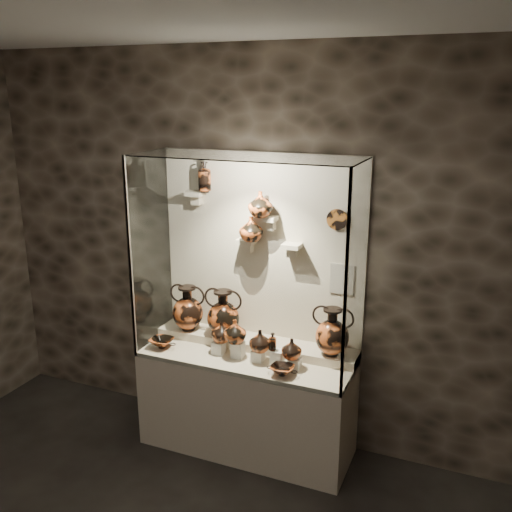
{
  "coord_description": "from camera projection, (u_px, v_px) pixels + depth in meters",
  "views": [
    {
      "loc": [
        1.66,
        -1.59,
        2.85
      ],
      "look_at": [
        0.06,
        2.24,
        1.64
      ],
      "focal_mm": 40.0,
      "sensor_mm": 36.0,
      "label": 1
    }
  ],
  "objects": [
    {
      "name": "rear_tier",
      "position": [
        255.0,
        344.0,
        4.66
      ],
      "size": [
        1.7,
        0.25,
        0.1
      ],
      "primitive_type": "cube",
      "color": "#C2B297",
      "rests_on": "plinth"
    },
    {
      "name": "amphora_left",
      "position": [
        188.0,
        308.0,
        4.78
      ],
      "size": [
        0.33,
        0.33,
        0.39
      ],
      "primitive_type": null,
      "rotation": [
        0.0,
        0.0,
        0.06
      ],
      "color": "#BB5423",
      "rests_on": "rear_tier"
    },
    {
      "name": "ovoid_vase_b",
      "position": [
        261.0,
        204.0,
        4.34
      ],
      "size": [
        0.21,
        0.21,
        0.2
      ],
      "primitive_type": "imported",
      "rotation": [
        0.0,
        0.0,
        -0.11
      ],
      "color": "#BA4F20",
      "rests_on": "bracket_cb"
    },
    {
      "name": "plinth",
      "position": [
        247.0,
        404.0,
        4.63
      ],
      "size": [
        1.7,
        0.6,
        0.8
      ],
      "primitive_type": "cube",
      "color": "beige",
      "rests_on": "floor"
    },
    {
      "name": "jug_c",
      "position": [
        260.0,
        341.0,
        4.36
      ],
      "size": [
        0.17,
        0.17,
        0.17
      ],
      "primitive_type": "imported",
      "rotation": [
        0.0,
        0.0,
        -0.03
      ],
      "color": "#BB5423",
      "rests_on": "pedestal_c"
    },
    {
      "name": "frame_post_right",
      "position": [
        346.0,
        289.0,
        3.73
      ],
      "size": [
        0.02,
        0.02,
        1.6
      ],
      "primitive_type": "cube",
      "color": "gray",
      "rests_on": "plinth"
    },
    {
      "name": "amphora_right",
      "position": [
        332.0,
        332.0,
        4.32
      ],
      "size": [
        0.33,
        0.33,
        0.38
      ],
      "primitive_type": null,
      "rotation": [
        0.0,
        0.0,
        0.08
      ],
      "color": "#BB5423",
      "rests_on": "rear_tier"
    },
    {
      "name": "pedestal_d",
      "position": [
        277.0,
        357.0,
        4.35
      ],
      "size": [
        0.09,
        0.09,
        0.12
      ],
      "primitive_type": "cube",
      "color": "silver",
      "rests_on": "front_tier"
    },
    {
      "name": "glass_top",
      "position": [
        246.0,
        156.0,
        4.08
      ],
      "size": [
        1.7,
        0.6,
        0.01
      ],
      "primitive_type": "cube",
      "color": "white",
      "rests_on": "back_panel"
    },
    {
      "name": "ovoid_vase_a",
      "position": [
        251.0,
        229.0,
        4.43
      ],
      "size": [
        0.24,
        0.24,
        0.2
      ],
      "primitive_type": "imported",
      "rotation": [
        0.0,
        0.0,
        0.39
      ],
      "color": "#BA4F20",
      "rests_on": "bracket_ca"
    },
    {
      "name": "kylix_right",
      "position": [
        282.0,
        370.0,
        4.19
      ],
      "size": [
        0.28,
        0.26,
        0.09
      ],
      "primitive_type": null,
      "rotation": [
        0.0,
        0.0,
        -0.39
      ],
      "color": "#BB5423",
      "rests_on": "front_tier"
    },
    {
      "name": "glass_right",
      "position": [
        357.0,
        276.0,
        3.99
      ],
      "size": [
        0.01,
        0.6,
        1.6
      ],
      "primitive_type": "cube",
      "color": "white",
      "rests_on": "plinth"
    },
    {
      "name": "wall_plate",
      "position": [
        337.0,
        220.0,
        4.24
      ],
      "size": [
        0.16,
        0.02,
        0.16
      ],
      "primitive_type": "cylinder",
      "rotation": [
        1.57,
        0.0,
        0.0
      ],
      "color": "#AC5F21",
      "rests_on": "back_panel"
    },
    {
      "name": "pedestal_b",
      "position": [
        238.0,
        349.0,
        4.47
      ],
      "size": [
        0.09,
        0.09,
        0.13
      ],
      "primitive_type": "cube",
      "color": "silver",
      "rests_on": "front_tier"
    },
    {
      "name": "lekythos_small",
      "position": [
        273.0,
        341.0,
        4.31
      ],
      "size": [
        0.08,
        0.08,
        0.16
      ],
      "primitive_type": null,
      "rotation": [
        0.0,
        0.0,
        -0.09
      ],
      "color": "#BA4F20",
      "rests_on": "pedestal_d"
    },
    {
      "name": "jug_e",
      "position": [
        292.0,
        349.0,
        4.27
      ],
      "size": [
        0.19,
        0.19,
        0.16
      ],
      "primitive_type": "imported",
      "rotation": [
        0.0,
        0.0,
        -0.28
      ],
      "color": "#BB5423",
      "rests_on": "pedestal_e"
    },
    {
      "name": "kylix_left",
      "position": [
        162.0,
        342.0,
        4.64
      ],
      "size": [
        0.28,
        0.25,
        0.1
      ],
      "primitive_type": null,
      "rotation": [
        0.0,
        0.0,
        0.2
      ],
      "color": "#BA4F20",
      "rests_on": "front_tier"
    },
    {
      "name": "glass_front",
      "position": [
        229.0,
        274.0,
        4.04
      ],
      "size": [
        1.7,
        0.01,
        1.6
      ],
      "primitive_type": "cube",
      "color": "white",
      "rests_on": "plinth"
    },
    {
      "name": "info_placard",
      "position": [
        341.0,
        279.0,
        4.35
      ],
      "size": [
        0.18,
        0.01,
        0.24
      ],
      "primitive_type": "cube",
      "color": "beige",
      "rests_on": "back_panel"
    },
    {
      "name": "bracket_ul",
      "position": [
        195.0,
        194.0,
        4.59
      ],
      "size": [
        0.14,
        0.12,
        0.04
      ],
      "primitive_type": "cube",
      "color": "beige",
      "rests_on": "back_panel"
    },
    {
      "name": "front_tier",
      "position": [
        247.0,
        357.0,
        4.52
      ],
      "size": [
        1.68,
        0.58,
        0.03
      ],
      "primitive_type": "cube",
      "color": "#C2B297",
      "rests_on": "plinth"
    },
    {
      "name": "pedestal_a",
      "position": [
        219.0,
        348.0,
        4.54
      ],
      "size": [
        0.09,
        0.09,
        0.1
      ],
      "primitive_type": "cube",
      "color": "silver",
      "rests_on": "front_tier"
    },
    {
      "name": "jug_b",
      "position": [
        235.0,
        331.0,
        4.42
      ],
      "size": [
        0.18,
        0.18,
        0.19
      ],
      "primitive_type": "imported",
      "rotation": [
        0.0,
        0.0,
        -0.0
      ],
      "color": "#BA4F20",
      "rests_on": "pedestal_b"
    },
    {
      "name": "glass_left",
      "position": [
        151.0,
        251.0,
        4.61
      ],
      "size": [
        0.01,
        0.6,
        1.6
      ],
      "primitive_type": "cube",
      "color": "white",
      "rests_on": "plinth"
    },
    {
      "name": "bracket_ca",
      "position": [
        247.0,
        241.0,
        4.52
      ],
      "size": [
        0.14,
        0.12,
        0.04
      ],
      "primitive_type": "cube",
      "color": "beige",
      "rests_on": "back_panel"
    },
    {
      "name": "bracket_cc",
      "position": [
        292.0,
        246.0,
        4.38
      ],
      "size": [
        0.14,
        0.12,
        0.04
      ],
      "primitive_type": "cube",
      "color": "beige",
      "rests_on": "back_panel"
    },
    {
      "name": "pedestal_e",
      "position": [
        295.0,
        363.0,
        4.3
      ],
      "size": [
        0.09,
        0.09,
        0.08
      ],
      "primitive_type": "cube",
      "color": "silver",
      "rests_on": "front_tier"
    },
    {
      "name": "back_panel",
      "position": [
        262.0,
        252.0,
        4.58
      ],
      "size": [
        1.7,
        0.03,
        1.6
      ],
      "primitive_type": "cube",
      "color": "beige",
      "rests_on": "plinth"
    },
    {
      "name": "bracket_cb",
      "position": [
        270.0,
        219.0,
        4.39
      ],
      "size": [
        0.1,
        0.12,
        0.04
      ],
      "primitive_type": "cube",
      "color": "beige",
      "rests_on": "back_panel"
    },
    {
      "name": "amphora_mid",
      "position": [
        223.0,
        313.0,
        4.65
      ],
      "size": [
        0.37,
        0.37,
        0.4
      ],
      "primitive_type": null,
      "rotation": [
        0.0,
        0.0,
        -0.2
      ],
      "color": "#BA4F20",
      "rests_on": "rear_tier"
    },
    {
      "name": "pedestal_c",
      "position": [
        258.0,
        355.0,
        4.41
      ],
      "size": [
        0.09,
        0.09,
        0.09
      ],
      "primitive_type": "cube",
      "color": "silver",
      "rests_on": "front_tier"
    },
    {
      "name": "frame_post_left",
      "position": [
        130.0,
        260.0,
        4.35
      ],
      "size": [
        0.02,
        0.02,
        1.6
      ],
      "primitive_type": "cube",
      "color": "gray",
      "rests_on": "plinth"
    },
    {
      "name": "jug_a",
      "position": [
        222.0,
        332.0,
        4.51
      ],
      "size": [
        0.21,
        0.21,
        0.17
      ],
      "primitive_type": "imported",
      "rotation": [
        0.0,
        0.0,
        0.36
      ],
      "color": "#BB5423",
      "rests_on": "pedestal_a"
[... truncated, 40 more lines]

